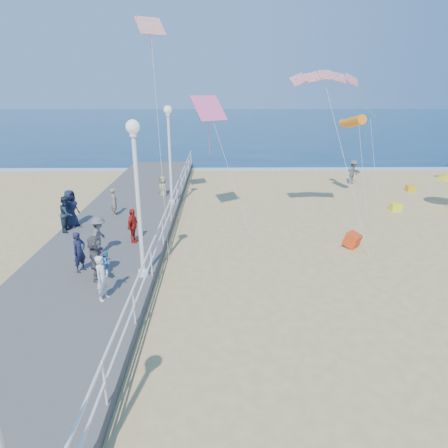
{
  "coord_description": "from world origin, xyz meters",
  "views": [
    {
      "loc": [
        -2.69,
        -12.66,
        6.71
      ],
      "look_at": [
        -2.5,
        2.0,
        1.6
      ],
      "focal_mm": 32.0,
      "sensor_mm": 36.0,
      "label": 1
    }
  ],
  "objects_px": {
    "lamp_post_mid": "(137,185)",
    "beach_walker_c": "(163,189)",
    "lamp_post_far": "(169,145)",
    "spectator_6": "(114,202)",
    "spectator_4": "(71,208)",
    "beach_chair_right": "(396,207)",
    "beach_walker_a": "(353,172)",
    "box_kite": "(352,241)",
    "spectator_3": "(133,226)",
    "spectator_2": "(99,236)",
    "spectator_5": "(96,258)",
    "toddler_held": "(107,262)",
    "spectator_7": "(67,214)",
    "beach_chair_left": "(411,188)",
    "spectator_0": "(79,252)",
    "woman_holding_toddler": "(102,278)"
  },
  "relations": [
    {
      "from": "toddler_held",
      "to": "beach_chair_right",
      "type": "bearing_deg",
      "value": -33.7
    },
    {
      "from": "woman_holding_toddler",
      "to": "spectator_4",
      "type": "bearing_deg",
      "value": 44.77
    },
    {
      "from": "lamp_post_mid",
      "to": "toddler_held",
      "type": "distance_m",
      "value": 2.65
    },
    {
      "from": "spectator_3",
      "to": "spectator_2",
      "type": "bearing_deg",
      "value": 155.94
    },
    {
      "from": "spectator_6",
      "to": "beach_walker_c",
      "type": "relative_size",
      "value": 0.91
    },
    {
      "from": "spectator_4",
      "to": "beach_walker_a",
      "type": "relative_size",
      "value": 1.03
    },
    {
      "from": "woman_holding_toddler",
      "to": "spectator_4",
      "type": "xyz_separation_m",
      "value": [
        -3.31,
        6.82,
        0.15
      ]
    },
    {
      "from": "lamp_post_far",
      "to": "spectator_2",
      "type": "distance_m",
      "value": 7.84
    },
    {
      "from": "box_kite",
      "to": "woman_holding_toddler",
      "type": "bearing_deg",
      "value": 162.74
    },
    {
      "from": "lamp_post_mid",
      "to": "beach_walker_c",
      "type": "relative_size",
      "value": 3.41
    },
    {
      "from": "toddler_held",
      "to": "box_kite",
      "type": "relative_size",
      "value": 1.19
    },
    {
      "from": "spectator_6",
      "to": "beach_chair_right",
      "type": "height_order",
      "value": "spectator_6"
    },
    {
      "from": "lamp_post_far",
      "to": "beach_chair_right",
      "type": "relative_size",
      "value": 9.67
    },
    {
      "from": "spectator_4",
      "to": "lamp_post_mid",
      "type": "bearing_deg",
      "value": -123.46
    },
    {
      "from": "spectator_2",
      "to": "spectator_6",
      "type": "distance_m",
      "value": 5.09
    },
    {
      "from": "spectator_6",
      "to": "box_kite",
      "type": "relative_size",
      "value": 2.36
    },
    {
      "from": "beach_walker_a",
      "to": "box_kite",
      "type": "distance_m",
      "value": 12.57
    },
    {
      "from": "spectator_3",
      "to": "spectator_7",
      "type": "bearing_deg",
      "value": 79.62
    },
    {
      "from": "spectator_0",
      "to": "spectator_5",
      "type": "bearing_deg",
      "value": -101.87
    },
    {
      "from": "beach_chair_left",
      "to": "spectator_4",
      "type": "bearing_deg",
      "value": -158.03
    },
    {
      "from": "spectator_6",
      "to": "spectator_7",
      "type": "xyz_separation_m",
      "value": [
        -1.57,
        -2.27,
        0.11
      ]
    },
    {
      "from": "spectator_4",
      "to": "spectator_7",
      "type": "relative_size",
      "value": 1.08
    },
    {
      "from": "spectator_5",
      "to": "spectator_7",
      "type": "height_order",
      "value": "spectator_7"
    },
    {
      "from": "spectator_7",
      "to": "beach_chair_left",
      "type": "relative_size",
      "value": 2.97
    },
    {
      "from": "spectator_6",
      "to": "beach_chair_right",
      "type": "xyz_separation_m",
      "value": [
        15.31,
        1.92,
        -0.91
      ]
    },
    {
      "from": "lamp_post_far",
      "to": "spectator_7",
      "type": "height_order",
      "value": "lamp_post_far"
    },
    {
      "from": "spectator_5",
      "to": "beach_walker_c",
      "type": "xyz_separation_m",
      "value": [
        0.79,
        11.13,
        -0.41
      ]
    },
    {
      "from": "beach_walker_a",
      "to": "lamp_post_mid",
      "type": "bearing_deg",
      "value": -174.91
    },
    {
      "from": "box_kite",
      "to": "beach_chair_left",
      "type": "xyz_separation_m",
      "value": [
        7.06,
        9.79,
        -0.1
      ]
    },
    {
      "from": "spectator_4",
      "to": "box_kite",
      "type": "distance_m",
      "value": 12.85
    },
    {
      "from": "spectator_3",
      "to": "beach_walker_c",
      "type": "height_order",
      "value": "spectator_3"
    },
    {
      "from": "lamp_post_mid",
      "to": "spectator_4",
      "type": "height_order",
      "value": "lamp_post_mid"
    },
    {
      "from": "lamp_post_mid",
      "to": "beach_chair_left",
      "type": "bearing_deg",
      "value": 40.33
    },
    {
      "from": "spectator_3",
      "to": "beach_chair_left",
      "type": "bearing_deg",
      "value": -45.34
    },
    {
      "from": "lamp_post_mid",
      "to": "lamp_post_far",
      "type": "relative_size",
      "value": 1.0
    },
    {
      "from": "spectator_4",
      "to": "beach_chair_right",
      "type": "xyz_separation_m",
      "value": [
        16.89,
        3.62,
        -1.08
      ]
    },
    {
      "from": "lamp_post_far",
      "to": "spectator_0",
      "type": "xyz_separation_m",
      "value": [
        -2.29,
        -8.62,
        -2.52
      ]
    },
    {
      "from": "lamp_post_far",
      "to": "spectator_6",
      "type": "height_order",
      "value": "lamp_post_far"
    },
    {
      "from": "spectator_5",
      "to": "beach_chair_left",
      "type": "distance_m",
      "value": 21.69
    },
    {
      "from": "spectator_2",
      "to": "spectator_5",
      "type": "distance_m",
      "value": 2.16
    },
    {
      "from": "spectator_3",
      "to": "spectator_6",
      "type": "height_order",
      "value": "spectator_3"
    },
    {
      "from": "spectator_5",
      "to": "beach_chair_right",
      "type": "bearing_deg",
      "value": -71.55
    },
    {
      "from": "spectator_2",
      "to": "box_kite",
      "type": "height_order",
      "value": "spectator_2"
    },
    {
      "from": "lamp_post_mid",
      "to": "spectator_2",
      "type": "height_order",
      "value": "lamp_post_mid"
    },
    {
      "from": "spectator_3",
      "to": "box_kite",
      "type": "height_order",
      "value": "spectator_3"
    },
    {
      "from": "spectator_0",
      "to": "beach_walker_c",
      "type": "bearing_deg",
      "value": 19.29
    },
    {
      "from": "spectator_3",
      "to": "spectator_5",
      "type": "distance_m",
      "value": 3.48
    },
    {
      "from": "spectator_0",
      "to": "beach_chair_left",
      "type": "relative_size",
      "value": 2.69
    },
    {
      "from": "spectator_2",
      "to": "spectator_4",
      "type": "bearing_deg",
      "value": 33.11
    },
    {
      "from": "beach_chair_left",
      "to": "spectator_3",
      "type": "bearing_deg",
      "value": -148.78
    }
  ]
}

